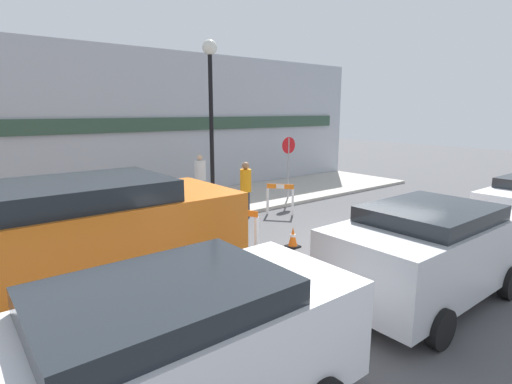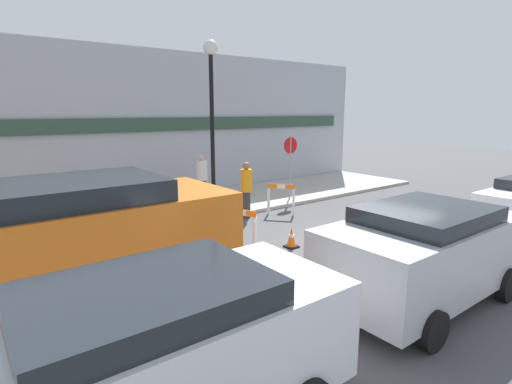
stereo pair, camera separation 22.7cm
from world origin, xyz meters
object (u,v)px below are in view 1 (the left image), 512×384
(streetlamp_post, at_px, (211,105))
(person_worker, at_px, (246,188))
(parked_car_1, at_px, (428,248))
(parked_car_0, at_px, (166,354))
(work_van, at_px, (74,245))
(stop_sign, at_px, (288,158))
(person_pedestrian, at_px, (200,178))

(streetlamp_post, height_order, person_worker, streetlamp_post)
(person_worker, bearing_deg, parked_car_1, 4.21)
(parked_car_0, xyz_separation_m, work_van, (-0.02, 3.15, 0.27))
(stop_sign, height_order, person_pedestrian, stop_sign)
(person_pedestrian, height_order, parked_car_1, person_pedestrian)
(streetlamp_post, bearing_deg, work_van, -141.83)
(streetlamp_post, xyz_separation_m, person_pedestrian, (0.36, 1.36, -2.45))
(person_worker, relative_size, parked_car_0, 0.42)
(streetlamp_post, distance_m, work_van, 6.90)
(person_pedestrian, xyz_separation_m, parked_car_1, (-0.53, -8.55, -0.06))
(stop_sign, distance_m, parked_car_0, 11.20)
(person_worker, relative_size, work_van, 0.33)
(stop_sign, bearing_deg, work_van, 28.82)
(streetlamp_post, distance_m, parked_car_1, 7.61)
(person_worker, bearing_deg, stop_sign, 120.91)
(person_worker, height_order, parked_car_0, person_worker)
(stop_sign, bearing_deg, person_worker, 21.65)
(streetlamp_post, height_order, parked_car_0, streetlamp_post)
(parked_car_0, bearing_deg, work_van, 90.34)
(person_worker, distance_m, parked_car_1, 6.46)
(stop_sign, xyz_separation_m, parked_car_1, (-3.52, -7.31, -0.66))
(stop_sign, bearing_deg, parked_car_0, 43.53)
(stop_sign, relative_size, parked_car_0, 0.53)
(streetlamp_post, bearing_deg, person_worker, -48.03)
(parked_car_1, bearing_deg, work_van, 147.59)
(person_worker, bearing_deg, streetlamp_post, -126.05)
(person_worker, bearing_deg, parked_car_0, -30.30)
(person_pedestrian, xyz_separation_m, work_van, (-5.49, -5.40, 0.21))
(streetlamp_post, relative_size, person_worker, 2.97)
(parked_car_0, bearing_deg, person_pedestrian, 57.36)
(stop_sign, height_order, person_worker, stop_sign)
(person_worker, xyz_separation_m, work_van, (-5.84, -3.25, 0.28))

